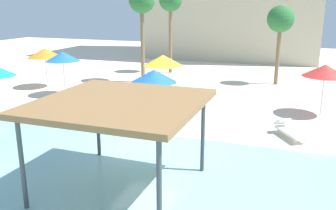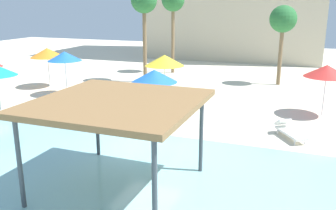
% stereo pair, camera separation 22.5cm
% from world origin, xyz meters
% --- Properties ---
extents(ground_plane, '(80.00, 80.00, 0.00)m').
position_xyz_m(ground_plane, '(0.00, 0.00, 0.00)').
color(ground_plane, beige).
extents(lagoon_water, '(44.00, 13.50, 0.04)m').
position_xyz_m(lagoon_water, '(0.00, -5.25, 0.02)').
color(lagoon_water, '#8CC6CC').
rests_on(lagoon_water, ground).
extents(shade_pavilion, '(4.83, 4.83, 2.95)m').
position_xyz_m(shade_pavilion, '(0.70, -3.57, 2.79)').
color(shade_pavilion, '#42474C').
rests_on(shade_pavilion, ground).
extents(beach_umbrella_yellow_0, '(2.47, 2.47, 2.67)m').
position_xyz_m(beach_umbrella_yellow_0, '(-2.39, 8.22, 2.33)').
color(beach_umbrella_yellow_0, silver).
rests_on(beach_umbrella_yellow_0, ground).
extents(beach_umbrella_orange_1, '(2.36, 2.36, 2.77)m').
position_xyz_m(beach_umbrella_orange_1, '(-11.06, 7.97, 2.44)').
color(beach_umbrella_orange_1, silver).
rests_on(beach_umbrella_orange_1, ground).
extents(beach_umbrella_blue_2, '(2.14, 2.14, 2.82)m').
position_xyz_m(beach_umbrella_blue_2, '(-8.48, 6.40, 2.52)').
color(beach_umbrella_blue_2, silver).
rests_on(beach_umbrella_blue_2, ground).
extents(beach_umbrella_red_3, '(2.29, 2.29, 2.72)m').
position_xyz_m(beach_umbrella_red_3, '(6.92, 7.37, 2.40)').
color(beach_umbrella_red_3, silver).
rests_on(beach_umbrella_red_3, ground).
extents(beach_umbrella_blue_6, '(2.28, 2.28, 2.60)m').
position_xyz_m(beach_umbrella_blue_6, '(-1.08, 3.51, 2.28)').
color(beach_umbrella_blue_6, silver).
rests_on(beach_umbrella_blue_6, ground).
extents(lounge_chair_0, '(1.54, 1.92, 0.74)m').
position_xyz_m(lounge_chair_0, '(5.48, 3.25, 0.33)').
color(lounge_chair_0, white).
rests_on(lounge_chair_0, ground).
extents(lounge_chair_2, '(1.25, 1.98, 0.74)m').
position_xyz_m(lounge_chair_2, '(-4.31, 3.35, 0.33)').
color(lounge_chair_2, white).
rests_on(lounge_chair_2, ground).
extents(palm_tree_0, '(1.90, 1.90, 5.65)m').
position_xyz_m(palm_tree_0, '(4.07, 14.59, 4.58)').
color(palm_tree_0, brown).
rests_on(palm_tree_0, ground).
extents(palm_tree_1, '(1.90, 1.90, 6.94)m').
position_xyz_m(palm_tree_1, '(-5.44, 12.01, 5.80)').
color(palm_tree_1, brown).
rests_on(palm_tree_1, ground).
extents(palm_tree_2, '(1.90, 1.90, 6.99)m').
position_xyz_m(palm_tree_2, '(-4.84, 16.42, 5.84)').
color(palm_tree_2, brown).
rests_on(palm_tree_2, ground).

